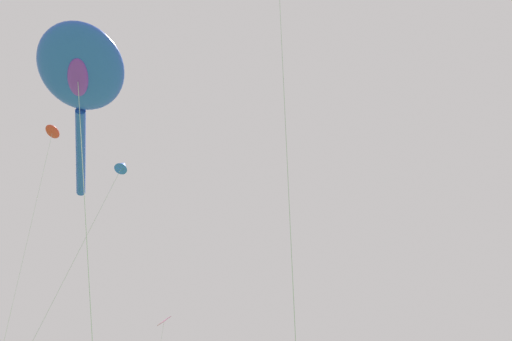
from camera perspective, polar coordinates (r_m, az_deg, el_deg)
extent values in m
ellipsoid|color=blue|center=(21.50, -19.09, 10.79)|extent=(4.90, 5.42, 1.21)
cylinder|color=blue|center=(25.18, -19.15, 1.62)|extent=(2.94, 5.65, 0.43)
ellipsoid|color=purple|center=(21.11, -19.40, 9.83)|extent=(1.55, 2.10, 0.43)
cylinder|color=#B2B2B7|center=(16.44, -18.26, -12.27)|extent=(4.27, 0.79, 16.41)
ellipsoid|color=red|center=(36.89, -21.94, 4.09)|extent=(1.52, 1.49, 0.46)
cylinder|color=#B2B2B7|center=(31.42, -25.97, -14.46)|extent=(2.35, 1.48, 24.82)
cone|color=blue|center=(27.50, -14.79, 0.52)|extent=(1.09, 1.02, 0.82)
cylinder|color=#B2B2B7|center=(22.81, -23.20, -15.97)|extent=(3.66, 0.71, 18.23)
cylinder|color=#B2B2B7|center=(14.34, 3.18, 8.49)|extent=(1.17, 1.30, 23.75)
cube|color=pink|center=(34.05, -10.31, -16.33)|extent=(0.56, 0.75, 0.57)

